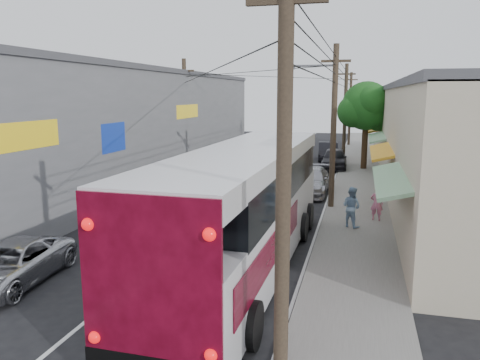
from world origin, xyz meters
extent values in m
plane|color=black|center=(0.00, 0.00, 0.00)|extent=(120.00, 120.00, 0.00)
cube|color=slate|center=(6.50, 20.00, 0.06)|extent=(3.00, 80.00, 0.12)
cube|color=beige|center=(11.00, 22.00, 3.00)|extent=(6.00, 40.00, 6.00)
cube|color=#4C4C51|center=(11.00, 22.00, 6.10)|extent=(6.20, 40.00, 0.30)
cube|color=#1B7D33|center=(7.70, 6.00, 2.90)|extent=(1.39, 6.00, 0.46)
cube|color=orange|center=(7.70, 14.00, 2.90)|extent=(1.39, 6.00, 0.46)
cube|color=#1B7D33|center=(7.70, 22.00, 2.90)|extent=(1.39, 6.00, 0.46)
cube|color=orange|center=(7.70, 30.00, 2.90)|extent=(1.39, 6.00, 0.46)
cube|color=#1B7D33|center=(7.70, 38.00, 2.90)|extent=(1.39, 6.00, 0.46)
cube|color=gray|center=(-8.50, 18.00, 3.50)|extent=(7.00, 36.00, 7.00)
cube|color=#4C4C51|center=(-8.50, 18.00, 7.10)|extent=(7.20, 36.00, 0.30)
cube|color=yellow|center=(-5.05, 4.00, 4.20)|extent=(0.12, 3.50, 1.00)
cube|color=#1433A5|center=(-5.05, 10.00, 3.60)|extent=(0.12, 2.20, 1.40)
cube|color=yellow|center=(-5.05, 20.00, 4.50)|extent=(0.12, 4.00, 0.90)
cylinder|color=#473828|center=(5.20, -2.00, 4.00)|extent=(0.28, 0.28, 8.00)
cube|color=#473828|center=(5.20, -2.00, 7.20)|extent=(1.40, 0.12, 0.12)
cylinder|color=#473828|center=(5.20, 13.00, 4.00)|extent=(0.28, 0.28, 8.00)
cube|color=#473828|center=(5.20, 13.00, 7.20)|extent=(1.40, 0.12, 0.12)
cylinder|color=#473828|center=(5.20, 28.00, 4.00)|extent=(0.28, 0.28, 8.00)
cube|color=#473828|center=(5.20, 28.00, 7.20)|extent=(1.40, 0.12, 0.12)
cylinder|color=#473828|center=(5.20, 43.00, 4.00)|extent=(0.28, 0.28, 8.00)
cube|color=#473828|center=(5.20, 43.00, 7.20)|extent=(1.40, 0.12, 0.12)
cylinder|color=#473828|center=(-5.20, 20.00, 4.00)|extent=(0.28, 0.28, 8.00)
cube|color=#473828|center=(-5.20, 20.00, 7.20)|extent=(1.40, 0.12, 0.12)
cylinder|color=#59595E|center=(4.10, 13.00, 7.00)|extent=(2.20, 0.10, 0.10)
cube|color=#59595E|center=(3.00, 13.00, 6.90)|extent=(0.50, 0.18, 0.12)
cylinder|color=#3F2B19|center=(6.80, 26.00, 2.00)|extent=(0.44, 0.44, 4.00)
sphere|color=#144B14|center=(6.80, 26.00, 4.80)|extent=(3.60, 3.60, 3.60)
sphere|color=#144B14|center=(7.80, 26.60, 4.20)|extent=(2.60, 2.60, 2.60)
sphere|color=#144B14|center=(5.90, 25.60, 4.40)|extent=(2.40, 2.40, 2.40)
sphere|color=#144B14|center=(7.20, 25.00, 5.20)|extent=(2.20, 2.20, 2.20)
sphere|color=#144B14|center=(6.50, 26.90, 5.00)|extent=(2.00, 2.00, 2.00)
cube|color=white|center=(3.00, 4.00, 1.30)|extent=(3.06, 13.63, 2.15)
cube|color=black|center=(3.01, 4.57, 2.89)|extent=(3.04, 11.36, 1.13)
cube|color=white|center=(3.00, 4.00, 3.68)|extent=(3.06, 13.63, 0.57)
cube|color=maroon|center=(2.89, -2.81, 2.26)|extent=(2.81, 0.14, 3.28)
sphere|color=red|center=(1.70, -2.83, 1.02)|extent=(0.25, 0.25, 0.25)
sphere|color=red|center=(4.07, -2.87, 1.02)|extent=(0.25, 0.25, 0.25)
sphere|color=red|center=(1.70, -2.83, 3.28)|extent=(0.25, 0.25, 0.25)
sphere|color=red|center=(4.07, -2.87, 3.28)|extent=(0.25, 0.25, 0.25)
cylinder|color=black|center=(1.51, -0.73, 0.57)|extent=(0.36, 1.14, 1.13)
cylinder|color=black|center=(4.33, -0.78, 0.57)|extent=(0.36, 1.14, 1.13)
cylinder|color=black|center=(1.64, 7.42, 0.57)|extent=(0.36, 1.14, 1.13)
cylinder|color=black|center=(4.47, 7.37, 0.57)|extent=(0.36, 1.14, 1.13)
cylinder|color=black|center=(1.67, 9.12, 0.57)|extent=(0.36, 1.14, 1.13)
cylinder|color=black|center=(4.50, 9.07, 0.57)|extent=(0.36, 1.14, 1.13)
imported|color=silver|center=(-3.49, 1.00, 0.63)|extent=(2.42, 4.65, 1.25)
imported|color=#A6A6AF|center=(3.80, 16.43, 0.73)|extent=(2.15, 5.10, 1.47)
imported|color=#242429|center=(4.60, 26.00, 0.79)|extent=(1.99, 4.70, 1.58)
imported|color=black|center=(3.80, 30.77, 0.76)|extent=(1.96, 4.74, 1.53)
imported|color=pink|center=(7.32, 10.84, 0.88)|extent=(0.61, 0.46, 1.52)
imported|color=#93B3D6|center=(6.26, 9.50, 0.98)|extent=(1.06, 1.00, 1.72)
camera|label=1|loc=(6.52, -10.21, 5.65)|focal=35.00mm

